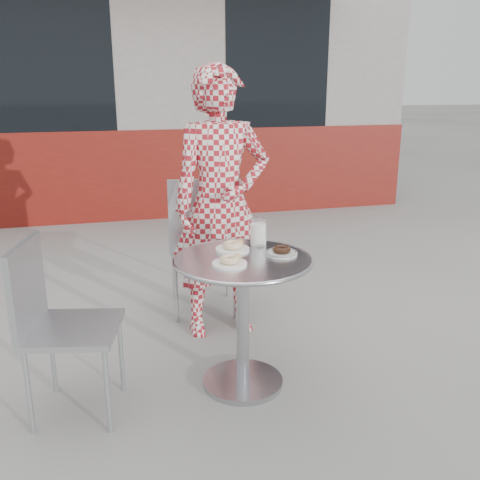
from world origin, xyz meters
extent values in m
plane|color=gray|center=(0.00, 0.00, 0.00)|extent=(60.00, 60.00, 0.00)
cube|color=gray|center=(0.00, 5.60, 1.50)|extent=(6.00, 4.00, 3.00)
cube|color=maroon|center=(0.00, 3.68, 0.50)|extent=(6.02, 0.20, 1.00)
cube|color=black|center=(-1.20, 3.61, 1.70)|extent=(1.60, 0.04, 1.40)
cube|color=black|center=(1.40, 3.61, 1.70)|extent=(1.20, 0.04, 1.40)
cylinder|color=silver|center=(0.03, -0.02, 0.01)|extent=(0.41, 0.41, 0.03)
cylinder|color=silver|center=(0.03, -0.02, 0.34)|extent=(0.07, 0.07, 0.66)
cylinder|color=silver|center=(0.03, -0.02, 0.68)|extent=(0.66, 0.66, 0.02)
torus|color=silver|center=(0.03, -0.02, 0.68)|extent=(0.68, 0.68, 0.02)
cube|color=#AFB2B7|center=(0.02, 0.98, 0.48)|extent=(0.49, 0.49, 0.03)
cube|color=#AFB2B7|center=(0.00, 0.77, 0.72)|extent=(0.45, 0.08, 0.45)
cube|color=#AFB2B7|center=(-0.77, -0.05, 0.42)|extent=(0.47, 0.47, 0.03)
cube|color=#AFB2B7|center=(-0.95, -0.01, 0.64)|extent=(0.11, 0.39, 0.40)
imported|color=maroon|center=(0.08, 0.64, 0.81)|extent=(0.60, 0.41, 1.61)
cylinder|color=white|center=(0.02, 0.12, 0.69)|extent=(0.17, 0.17, 0.01)
torus|color=tan|center=(0.02, 0.12, 0.72)|extent=(0.10, 0.10, 0.03)
sphere|color=#B77A3F|center=(0.06, 0.15, 0.72)|extent=(0.03, 0.03, 0.03)
cylinder|color=white|center=(-0.05, -0.09, 0.69)|extent=(0.16, 0.16, 0.01)
torus|color=tan|center=(-0.05, -0.09, 0.71)|extent=(0.09, 0.09, 0.03)
sphere|color=#B77A3F|center=(0.00, -0.07, 0.71)|extent=(0.03, 0.03, 0.03)
cylinder|color=white|center=(0.23, -0.01, 0.69)|extent=(0.15, 0.15, 0.01)
torus|color=black|center=(0.23, -0.01, 0.71)|extent=(0.09, 0.09, 0.03)
torus|color=black|center=(0.23, -0.01, 0.70)|extent=(0.16, 0.16, 0.01)
cylinder|color=white|center=(0.17, 0.18, 0.74)|extent=(0.08, 0.08, 0.11)
cylinder|color=white|center=(0.17, 0.18, 0.76)|extent=(0.09, 0.09, 0.14)
camera|label=1|loc=(-0.60, -2.38, 1.50)|focal=40.00mm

